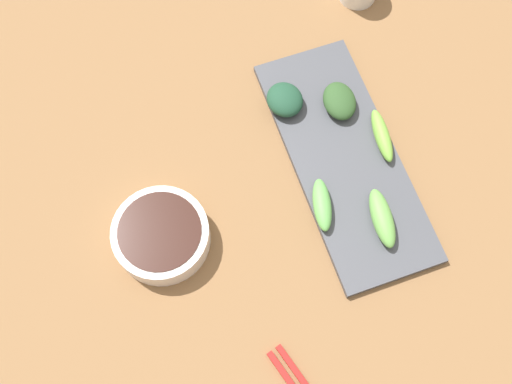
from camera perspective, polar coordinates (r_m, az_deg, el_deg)
tabletop at (r=0.94m, az=1.38°, el=-0.60°), size 2.10×2.10×0.02m
sauce_bowl at (r=0.90m, az=-8.61°, el=-3.88°), size 0.14×0.14×0.04m
serving_plate at (r=0.96m, az=8.06°, el=2.97°), size 0.15×0.39×0.01m
broccoli_stalk_0 at (r=0.91m, az=6.02°, el=-1.16°), size 0.05×0.08×0.02m
broccoli_leafy_1 at (r=0.97m, az=2.63°, el=8.38°), size 0.06×0.07×0.03m
broccoli_stalk_2 at (r=0.96m, az=11.37°, el=5.05°), size 0.03×0.09×0.02m
broccoli_leafy_3 at (r=0.98m, az=7.59°, el=8.20°), size 0.06×0.07×0.03m
broccoli_stalk_4 at (r=0.91m, az=11.39°, el=-2.34°), size 0.04×0.09×0.03m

